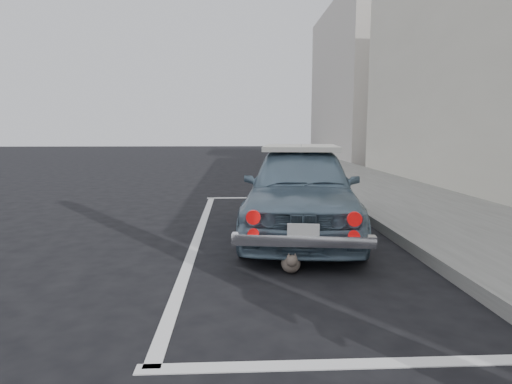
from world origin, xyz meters
TOP-DOWN VIEW (x-y plane):
  - ground at (0.00, 0.00)m, footprint 80.00×80.00m
  - building_far at (6.35, 20.00)m, footprint 3.50×10.00m
  - pline_rear at (0.50, -0.50)m, footprint 3.00×0.12m
  - pline_front at (0.50, 6.50)m, footprint 3.00×0.12m
  - pline_side at (-0.90, 3.00)m, footprint 0.12×7.00m
  - retro_coupe at (0.60, 3.11)m, footprint 2.07×4.07m
  - cat at (0.23, 1.34)m, footprint 0.22×0.47m

SIDE VIEW (x-z plane):
  - ground at x=0.00m, z-range 0.00..0.00m
  - pline_rear at x=0.50m, z-range 0.00..0.01m
  - pline_front at x=0.50m, z-range 0.00..0.01m
  - pline_side at x=-0.90m, z-range 0.00..0.01m
  - cat at x=0.23m, z-range -0.01..0.24m
  - retro_coupe at x=0.60m, z-range 0.01..1.33m
  - building_far at x=6.35m, z-range 0.00..8.00m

